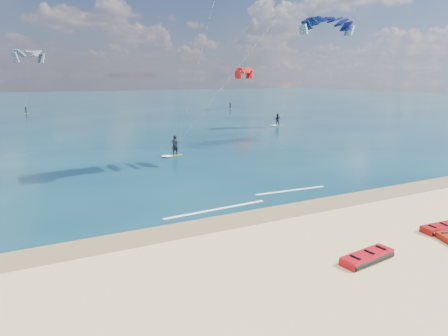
{
  "coord_description": "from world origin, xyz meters",
  "views": [
    {
      "loc": [
        -11.8,
        -15.7,
        7.95
      ],
      "look_at": [
        0.21,
        8.0,
        1.78
      ],
      "focal_mm": 32.0,
      "sensor_mm": 36.0,
      "label": 1
    }
  ],
  "objects_px": {
    "packed_kite_left": "(367,261)",
    "packed_kite_mid": "(441,231)",
    "kitesurfer_main": "(217,52)",
    "kitesurfer_far": "(303,68)"
  },
  "relations": [
    {
      "from": "packed_kite_mid",
      "to": "kitesurfer_main",
      "type": "height_order",
      "value": "kitesurfer_main"
    },
    {
      "from": "packed_kite_mid",
      "to": "kitesurfer_far",
      "type": "height_order",
      "value": "kitesurfer_far"
    },
    {
      "from": "kitesurfer_main",
      "to": "kitesurfer_far",
      "type": "xyz_separation_m",
      "value": [
        23.58,
        18.17,
        -0.81
      ]
    },
    {
      "from": "packed_kite_mid",
      "to": "kitesurfer_far",
      "type": "distance_m",
      "value": 44.93
    },
    {
      "from": "kitesurfer_main",
      "to": "kitesurfer_far",
      "type": "distance_m",
      "value": 29.78
    },
    {
      "from": "packed_kite_left",
      "to": "kitesurfer_main",
      "type": "bearing_deg",
      "value": 74.95
    },
    {
      "from": "packed_kite_left",
      "to": "packed_kite_mid",
      "type": "relative_size",
      "value": 1.14
    },
    {
      "from": "packed_kite_left",
      "to": "kitesurfer_main",
      "type": "relative_size",
      "value": 0.15
    },
    {
      "from": "packed_kite_left",
      "to": "kitesurfer_main",
      "type": "xyz_separation_m",
      "value": [
        3.13,
        21.51,
        9.96
      ]
    },
    {
      "from": "kitesurfer_far",
      "to": "packed_kite_left",
      "type": "bearing_deg",
      "value": -119.25
    }
  ]
}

